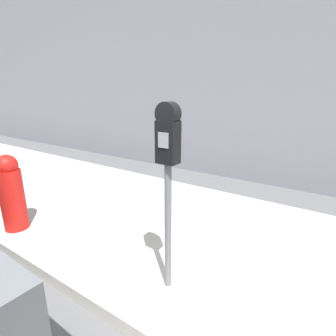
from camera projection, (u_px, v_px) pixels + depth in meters
name	position (u px, v px, depth m)	size (l,w,h in m)	color
sidewalk	(180.00, 232.00, 3.23)	(24.00, 2.80, 0.13)	#BCB7AD
building_facade	(260.00, 38.00, 4.64)	(24.00, 0.30, 5.26)	gray
parking_meter	(168.00, 163.00, 1.96)	(0.17, 0.12, 1.54)	slate
fire_hydrant	(11.00, 193.00, 3.07)	(0.27, 0.27, 0.92)	red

